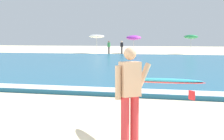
% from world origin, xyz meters
% --- Properties ---
extents(sea, '(120.00, 28.00, 0.14)m').
position_xyz_m(sea, '(0.00, 19.96, 0.07)').
color(sea, '#1E6084').
rests_on(sea, ground).
extents(surf_foam, '(120.00, 1.04, 0.01)m').
position_xyz_m(surf_foam, '(0.00, 6.56, 0.15)').
color(surf_foam, white).
rests_on(surf_foam, sea).
extents(surfer_with_board, '(2.00, 2.28, 1.73)m').
position_xyz_m(surfer_with_board, '(1.69, 1.16, 1.03)').
color(surfer_with_board, red).
rests_on(surfer_with_board, ground).
extents(beach_umbrella_0, '(1.98, 2.00, 2.40)m').
position_xyz_m(beach_umbrella_0, '(-11.06, 38.64, 2.14)').
color(beach_umbrella_0, beige).
rests_on(beach_umbrella_0, ground).
extents(beach_umbrella_1, '(1.90, 1.93, 2.32)m').
position_xyz_m(beach_umbrella_1, '(-6.37, 39.37, 1.97)').
color(beach_umbrella_1, beige).
rests_on(beach_umbrella_1, ground).
extents(beach_umbrella_2, '(1.71, 1.74, 2.38)m').
position_xyz_m(beach_umbrella_2, '(0.70, 39.63, 2.07)').
color(beach_umbrella_2, beige).
rests_on(beach_umbrella_2, ground).
extents(beachgoer_near_row_left, '(0.32, 0.20, 1.58)m').
position_xyz_m(beachgoer_near_row_left, '(-7.45, 37.39, 0.84)').
color(beachgoer_near_row_left, '#383842').
rests_on(beachgoer_near_row_left, ground).
extents(beachgoer_near_row_mid, '(0.32, 0.20, 1.58)m').
position_xyz_m(beachgoer_near_row_mid, '(-8.89, 36.68, 0.84)').
color(beachgoer_near_row_mid, '#383842').
rests_on(beachgoer_near_row_mid, ground).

